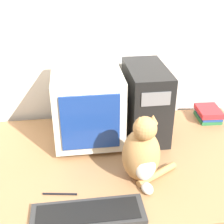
# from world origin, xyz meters

# --- Properties ---
(wall_back) EXTENTS (7.00, 0.05, 2.50)m
(wall_back) POSITION_xyz_m (0.00, 1.02, 1.25)
(wall_back) COLOR silver
(wall_back) RESTS_ON ground_plane
(desk) EXTENTS (1.74, 0.95, 0.74)m
(desk) POSITION_xyz_m (0.00, 0.48, 0.37)
(desk) COLOR #9E7047
(desk) RESTS_ON ground_plane
(crt_monitor) EXTENTS (0.36, 0.41, 0.40)m
(crt_monitor) POSITION_xyz_m (-0.05, 0.70, 0.95)
(crt_monitor) COLOR beige
(crt_monitor) RESTS_ON desk
(computer_tower) EXTENTS (0.21, 0.41, 0.40)m
(computer_tower) POSITION_xyz_m (0.28, 0.72, 0.94)
(computer_tower) COLOR black
(computer_tower) RESTS_ON desk
(keyboard) EXTENTS (0.47, 0.16, 0.02)m
(keyboard) POSITION_xyz_m (-0.09, 0.11, 0.75)
(keyboard) COLOR #2D2D2D
(keyboard) RESTS_ON desk
(cat) EXTENTS (0.29, 0.23, 0.35)m
(cat) POSITION_xyz_m (0.17, 0.31, 0.89)
(cat) COLOR #B7844C
(cat) RESTS_ON desk
(book_stack) EXTENTS (0.15, 0.19, 0.08)m
(book_stack) POSITION_xyz_m (0.72, 0.82, 0.78)
(book_stack) COLOR #28703D
(book_stack) RESTS_ON desk
(pen) EXTENTS (0.15, 0.03, 0.01)m
(pen) POSITION_xyz_m (-0.21, 0.25, 0.75)
(pen) COLOR black
(pen) RESTS_ON desk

